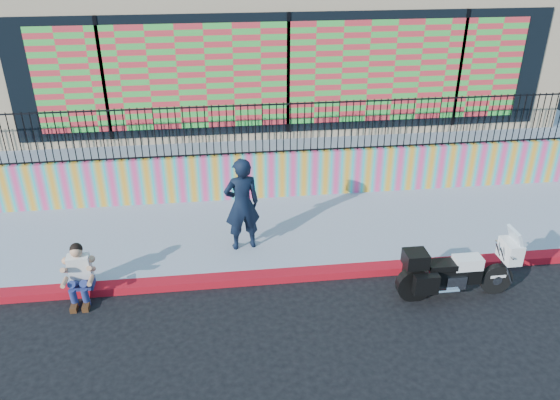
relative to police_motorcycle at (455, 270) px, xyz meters
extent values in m
plane|color=black|center=(-2.30, 0.88, -0.55)|extent=(90.00, 90.00, 0.00)
cube|color=#A40B21|center=(-2.30, 0.88, -0.47)|extent=(16.00, 0.30, 0.15)
cube|color=gray|center=(-2.30, 2.53, -0.47)|extent=(16.00, 3.00, 0.15)
cube|color=#EA3D7E|center=(-2.30, 4.13, 0.15)|extent=(16.00, 0.20, 1.10)
cube|color=gray|center=(-2.30, 9.23, 0.08)|extent=(16.00, 10.00, 1.25)
cube|color=tan|center=(-2.30, 9.03, 2.70)|extent=(14.00, 8.00, 4.00)
cube|color=black|center=(-2.30, 5.01, 2.30)|extent=(12.60, 0.04, 2.80)
cube|color=red|center=(-2.30, 4.98, 2.30)|extent=(11.48, 0.02, 2.40)
cylinder|color=black|center=(0.80, 0.00, -0.25)|extent=(0.59, 0.12, 0.59)
cylinder|color=black|center=(-0.72, 0.00, -0.25)|extent=(0.59, 0.12, 0.59)
cube|color=black|center=(0.04, 0.00, -0.10)|extent=(0.85, 0.25, 0.30)
cube|color=silver|center=(0.00, 0.00, -0.19)|extent=(0.36, 0.30, 0.27)
cube|color=white|center=(0.20, 0.00, 0.15)|extent=(0.49, 0.29, 0.21)
cube|color=black|center=(-0.27, 0.00, 0.13)|extent=(0.49, 0.30, 0.11)
cube|color=white|center=(0.96, 0.00, 0.33)|extent=(0.27, 0.46, 0.37)
cube|color=silver|center=(1.00, 0.00, 0.61)|extent=(0.16, 0.41, 0.30)
cube|color=black|center=(-0.76, 0.00, 0.30)|extent=(0.39, 0.37, 0.27)
cube|color=black|center=(-0.63, -0.27, -0.06)|extent=(0.43, 0.16, 0.36)
cube|color=black|center=(-0.63, 0.27, -0.06)|extent=(0.43, 0.16, 0.36)
cube|color=white|center=(0.80, 0.00, -0.17)|extent=(0.29, 0.14, 0.05)
imported|color=black|center=(-3.63, 1.90, 0.57)|extent=(0.77, 0.58, 1.93)
cube|color=navy|center=(-6.57, 0.88, -0.31)|extent=(0.36, 0.28, 0.18)
cube|color=silver|center=(-6.57, 0.84, 0.04)|extent=(0.38, 0.27, 0.54)
sphere|color=tan|center=(-6.57, 0.80, 0.40)|extent=(0.21, 0.21, 0.21)
cube|color=#472814|center=(-6.67, 0.44, -0.50)|extent=(0.11, 0.26, 0.10)
cube|color=#472814|center=(-6.47, 0.44, -0.50)|extent=(0.11, 0.26, 0.10)
camera|label=1|loc=(-4.06, -7.56, 5.45)|focal=35.00mm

